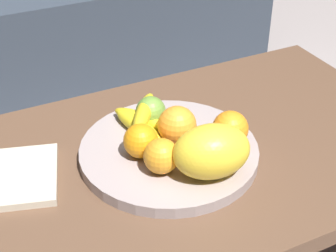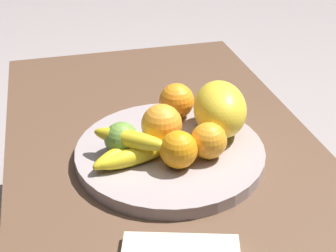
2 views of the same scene
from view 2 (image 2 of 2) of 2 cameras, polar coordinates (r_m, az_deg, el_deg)
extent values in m
cube|color=brown|center=(0.97, 0.76, -5.86)|extent=(1.24, 0.64, 0.04)
cylinder|color=brown|center=(1.61, 5.04, 1.84)|extent=(0.05, 0.05, 0.36)
cylinder|color=brown|center=(1.54, -15.16, -0.71)|extent=(0.05, 0.05, 0.36)
cylinder|color=#A29392|center=(0.98, 0.00, -3.15)|extent=(0.37, 0.37, 0.03)
ellipsoid|color=yellow|center=(1.00, 6.02, 1.97)|extent=(0.17, 0.13, 0.11)
sphere|color=orange|center=(0.97, -0.74, 0.19)|extent=(0.08, 0.08, 0.08)
sphere|color=orange|center=(0.93, 4.72, -1.71)|extent=(0.07, 0.07, 0.07)
sphere|color=orange|center=(0.90, 1.05, -2.78)|extent=(0.07, 0.07, 0.07)
sphere|color=orange|center=(1.06, 1.01, 2.94)|extent=(0.08, 0.08, 0.08)
sphere|color=olive|center=(0.94, -5.40, -1.51)|extent=(0.07, 0.07, 0.07)
ellipsoid|color=yellow|center=(0.92, -3.68, -3.51)|extent=(0.07, 0.15, 0.03)
ellipsoid|color=gold|center=(0.93, -5.04, -3.00)|extent=(0.11, 0.15, 0.03)
ellipsoid|color=yellow|center=(0.92, -4.40, -1.52)|extent=(0.11, 0.14, 0.03)
camera|label=1|loc=(1.06, 59.98, 22.94)|focal=55.24mm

